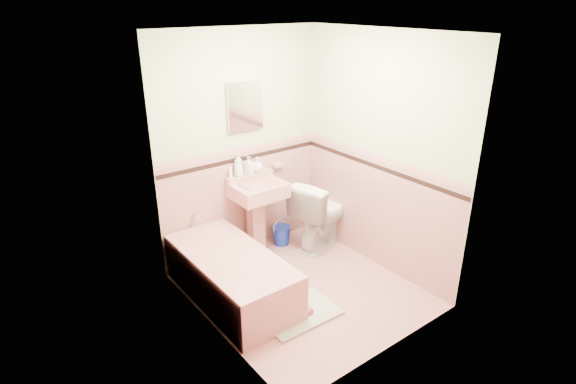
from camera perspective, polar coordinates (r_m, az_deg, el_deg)
floor at (r=4.84m, az=1.83°, el=-11.92°), size 2.20×2.20×0.00m
ceiling at (r=3.99m, az=2.30°, el=19.13°), size 2.20×2.20×0.00m
wall_back at (r=5.11m, az=-5.81°, el=5.53°), size 2.50×0.00×2.50m
wall_front at (r=3.54m, az=13.35°, el=-2.98°), size 2.50×0.00×2.50m
wall_left at (r=3.75m, az=-9.91°, el=-1.22°), size 0.00×2.50×2.50m
wall_right at (r=4.91m, az=11.15°, el=4.52°), size 0.00×2.50×2.50m
wainscot_back at (r=5.32m, az=-5.47°, el=-1.20°), size 2.00×0.00×2.00m
wainscot_front at (r=3.87m, az=12.34°, el=-11.64°), size 2.00×0.00×2.00m
wainscot_left at (r=4.06m, az=-9.14°, el=-9.60°), size 0.00×2.20×2.20m
wainscot_right at (r=5.14m, az=10.52°, el=-2.40°), size 0.00×2.20×2.20m
accent_back at (r=5.13m, az=-5.64°, el=4.09°), size 2.00×0.00×2.00m
accent_front at (r=3.61m, az=12.95°, el=-4.75°), size 2.00×0.00×2.00m
accent_left at (r=3.81m, az=-9.55°, el=-2.94°), size 0.00×2.20×2.20m
accent_right at (r=4.94m, az=10.90°, el=3.05°), size 0.00×2.20×2.20m
cap_back at (r=5.10m, az=-5.69°, el=5.16°), size 2.00×0.00×2.00m
cap_front at (r=3.56m, az=13.09°, el=-3.32°), size 2.00×0.00×2.00m
cap_left at (r=3.77m, az=-9.64°, el=-1.57°), size 0.00×2.20×2.20m
cap_right at (r=4.91m, az=10.98°, el=4.15°), size 0.00×2.20×2.20m
bathtub at (r=4.64m, az=-6.92°, el=-10.39°), size 0.70×1.50×0.45m
tub_faucet at (r=5.01m, az=-11.36°, el=-2.77°), size 0.04×0.12×0.04m
sink at (r=5.24m, az=-3.61°, el=-3.44°), size 0.56×0.48×0.89m
sink_faucet at (r=5.15m, az=-4.62°, el=2.18°), size 0.02×0.02×0.10m
medicine_cabinet at (r=4.99m, az=-5.33°, el=10.49°), size 0.41×0.04×0.52m
soap_dish at (r=5.42m, az=-1.23°, el=3.31°), size 0.12×0.07×0.04m
soap_bottle_left at (r=5.07m, az=-6.12°, el=3.34°), size 0.13×0.13×0.26m
soap_bottle_mid at (r=5.15m, az=-4.87°, el=3.32°), size 0.11×0.11×0.20m
soap_bottle_right at (r=5.21m, az=-3.82°, el=3.41°), size 0.15×0.15×0.17m
tube at (r=5.05m, az=-7.09°, el=2.36°), size 0.04×0.04×0.12m
toilet at (r=5.48m, az=4.15°, el=-2.48°), size 0.92×0.68×0.84m
bucket at (r=5.61m, az=-0.82°, el=-5.33°), size 0.23×0.23×0.23m
bath_mat at (r=4.50m, az=1.37°, el=-14.71°), size 0.73×0.50×0.03m
shoe at (r=4.45m, az=2.20°, el=-14.59°), size 0.13×0.07×0.05m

